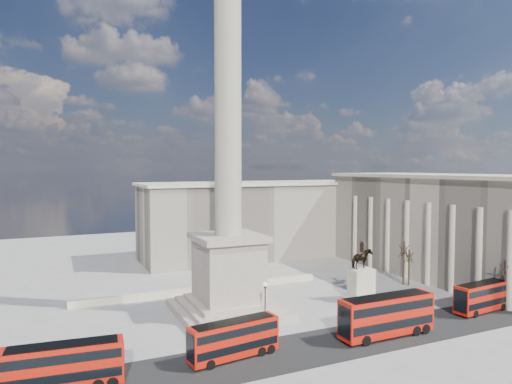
{
  "coord_description": "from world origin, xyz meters",
  "views": [
    {
      "loc": [
        -22.05,
        -52.21,
        19.92
      ],
      "look_at": [
        2.38,
        1.18,
        16.71
      ],
      "focal_mm": 32.0,
      "sensor_mm": 36.0,
      "label": 1
    }
  ],
  "objects": [
    {
      "name": "ground",
      "position": [
        0.0,
        0.0,
        0.0
      ],
      "size": [
        180.0,
        180.0,
        0.0
      ],
      "primitive_type": "plane",
      "color": "#A09D97",
      "rests_on": "ground"
    },
    {
      "name": "asphalt_road",
      "position": [
        5.0,
        -10.0,
        0.0
      ],
      "size": [
        120.0,
        9.0,
        0.01
      ],
      "primitive_type": "cube",
      "color": "#252525",
      "rests_on": "ground"
    },
    {
      "name": "nelsons_column",
      "position": [
        0.0,
        5.0,
        12.92
      ],
      "size": [
        14.0,
        14.0,
        49.85
      ],
      "color": "#A89C8C",
      "rests_on": "ground"
    },
    {
      "name": "balustrade_wall",
      "position": [
        0.0,
        16.0,
        0.55
      ],
      "size": [
        40.0,
        0.6,
        1.1
      ],
      "primitive_type": "cube",
      "color": "beige",
      "rests_on": "ground"
    },
    {
      "name": "building_east",
      "position": [
        45.0,
        10.0,
        9.32
      ],
      "size": [
        19.0,
        46.0,
        18.6
      ],
      "color": "#BDB19B",
      "rests_on": "ground"
    },
    {
      "name": "building_northeast",
      "position": [
        20.0,
        40.0,
        8.32
      ],
      "size": [
        51.0,
        17.0,
        16.6
      ],
      "color": "#BDB19B",
      "rests_on": "ground"
    },
    {
      "name": "red_bus_a",
      "position": [
        -21.08,
        -8.93,
        2.2
      ],
      "size": [
        10.51,
        3.38,
        4.19
      ],
      "rotation": [
        0.0,
        0.0,
        -0.1
      ],
      "color": "red",
      "rests_on": "ground"
    },
    {
      "name": "red_bus_b",
      "position": [
        -4.76,
        -9.02,
        2.09
      ],
      "size": [
        10.04,
        3.55,
        3.98
      ],
      "rotation": [
        0.0,
        0.0,
        0.14
      ],
      "color": "red",
      "rests_on": "ground"
    },
    {
      "name": "red_bus_c",
      "position": [
        13.83,
        -10.82,
        2.57
      ],
      "size": [
        12.1,
        2.92,
        4.9
      ],
      "rotation": [
        0.0,
        0.0,
        0.0
      ],
      "color": "red",
      "rests_on": "ground"
    },
    {
      "name": "red_bus_d",
      "position": [
        32.28,
        -9.0,
        2.13
      ],
      "size": [
        10.21,
        3.27,
        4.07
      ],
      "rotation": [
        0.0,
        0.0,
        0.1
      ],
      "color": "red",
      "rests_on": "ground"
    },
    {
      "name": "victorian_lamp",
      "position": [
        1.89,
        -2.58,
        3.42
      ],
      "size": [
        0.5,
        0.5,
        5.81
      ],
      "rotation": [
        0.0,
        0.0,
        0.05
      ],
      "color": "black",
      "rests_on": "ground"
    },
    {
      "name": "equestrian_statue",
      "position": [
        20.16,
        2.25,
        3.14
      ],
      "size": [
        4.33,
        3.25,
        8.94
      ],
      "color": "beige",
      "rests_on": "ground"
    },
    {
      "name": "bare_tree_near",
      "position": [
        35.83,
        -9.47,
        5.69
      ],
      "size": [
        1.65,
        1.65,
        7.23
      ],
      "rotation": [
        0.0,
        0.0,
        0.33
      ],
      "color": "#332319",
      "rests_on": "ground"
    },
    {
      "name": "bare_tree_mid",
      "position": [
        32.94,
        6.08,
        5.06
      ],
      "size": [
        1.69,
        1.69,
        6.43
      ],
      "rotation": [
        0.0,
        0.0,
        0.19
      ],
      "color": "#332319",
      "rests_on": "ground"
    },
    {
      "name": "bare_tree_far",
      "position": [
        32.48,
        6.82,
        6.09
      ],
      "size": [
        1.89,
        1.89,
        7.73
      ],
      "rotation": [
        0.0,
        0.0,
        0.15
      ],
      "color": "#332319",
      "rests_on": "ground"
    },
    {
      "name": "pedestrian_walking",
      "position": [
        13.69,
        -6.5,
        0.83
      ],
      "size": [
        0.71,
        0.6,
        1.65
      ],
      "primitive_type": "imported",
      "rotation": [
        0.0,
        0.0,
        0.39
      ],
      "color": "black",
      "rests_on": "ground"
    },
    {
      "name": "pedestrian_standing",
      "position": [
        25.52,
        -2.26,
        0.89
      ],
      "size": [
        1.09,
        1.08,
        1.78
      ],
      "primitive_type": "imported",
      "rotation": [
        0.0,
        0.0,
        3.87
      ],
      "color": "black",
      "rests_on": "ground"
    },
    {
      "name": "pedestrian_crossing",
      "position": [
        3.24,
        -1.92,
        0.8
      ],
      "size": [
        0.57,
        1.0,
        1.61
      ],
      "primitive_type": "imported",
      "rotation": [
        0.0,
        0.0,
        1.77
      ],
      "color": "black",
      "rests_on": "ground"
    }
  ]
}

